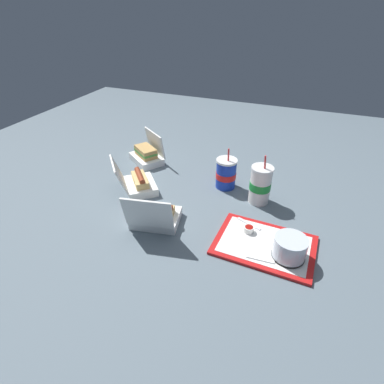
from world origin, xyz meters
TOP-DOWN VIEW (x-y plane):
  - ground_plane at (0.00, 0.00)m, footprint 3.20×3.20m
  - food_tray at (0.36, -0.17)m, footprint 0.38×0.28m
  - cake_container at (0.45, -0.20)m, footprint 0.12×0.12m
  - ketchup_cup at (0.29, -0.12)m, footprint 0.04×0.04m
  - napkin_stack at (0.36, -0.21)m, footprint 0.10×0.10m
  - plastic_fork at (0.28, -0.07)m, footprint 0.11×0.05m
  - clamshell_hotdog_corner at (-0.09, -0.20)m, footprint 0.23×0.22m
  - clamshell_sandwich_right at (-0.39, 0.28)m, footprint 0.24×0.23m
  - clamshell_hotdog_center at (-0.29, 0.00)m, footprint 0.26×0.26m
  - soda_cup_left at (0.28, 0.12)m, footprint 0.10×0.10m
  - soda_cup_right at (0.10, 0.19)m, footprint 0.10×0.10m

SIDE VIEW (x-z plane):
  - ground_plane at x=0.00m, z-range 0.00..0.00m
  - food_tray at x=0.36m, z-range 0.00..0.01m
  - napkin_stack at x=0.36m, z-range 0.01..0.02m
  - plastic_fork at x=0.28m, z-range 0.01..0.02m
  - ketchup_cup at x=0.29m, z-range 0.01..0.04m
  - clamshell_hotdog_center at x=-0.29m, z-range -0.04..0.13m
  - clamshell_hotdog_corner at x=-0.09m, z-range -0.05..0.13m
  - clamshell_sandwich_right at x=-0.39m, z-range -0.04..0.13m
  - cake_container at x=0.45m, z-range 0.01..0.10m
  - soda_cup_right at x=0.10m, z-range -0.03..0.18m
  - soda_cup_left at x=0.28m, z-range -0.03..0.21m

